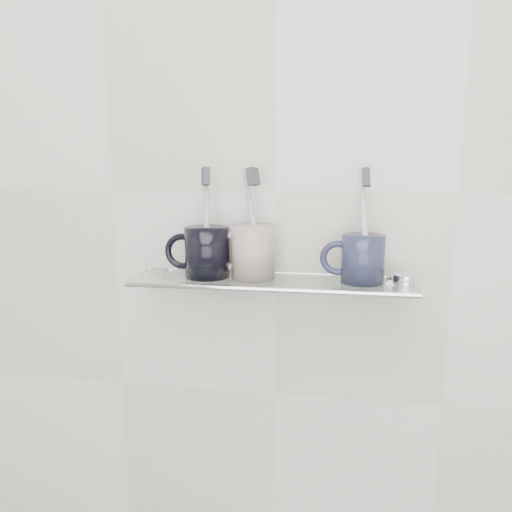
% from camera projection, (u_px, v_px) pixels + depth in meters
% --- Properties ---
extents(wall_back, '(2.50, 0.00, 2.50)m').
position_uv_depth(wall_back, '(276.00, 193.00, 0.92)').
color(wall_back, silver).
rests_on(wall_back, ground).
extents(shelf_glass, '(0.50, 0.12, 0.01)m').
position_uv_depth(shelf_glass, '(271.00, 282.00, 0.89)').
color(shelf_glass, silver).
rests_on(shelf_glass, wall_back).
extents(shelf_rail, '(0.50, 0.01, 0.01)m').
position_uv_depth(shelf_rail, '(267.00, 290.00, 0.83)').
color(shelf_rail, silver).
rests_on(shelf_rail, shelf_glass).
extents(bracket_left, '(0.02, 0.03, 0.02)m').
position_uv_depth(bracket_left, '(167.00, 277.00, 0.97)').
color(bracket_left, silver).
rests_on(bracket_left, wall_back).
extents(bracket_right, '(0.02, 0.03, 0.02)m').
position_uv_depth(bracket_right, '(389.00, 286.00, 0.90)').
color(bracket_right, silver).
rests_on(bracket_right, wall_back).
extents(mug_left, '(0.10, 0.10, 0.09)m').
position_uv_depth(mug_left, '(207.00, 252.00, 0.90)').
color(mug_left, black).
rests_on(mug_left, shelf_glass).
extents(mug_left_handle, '(0.07, 0.01, 0.07)m').
position_uv_depth(mug_left_handle, '(182.00, 251.00, 0.91)').
color(mug_left_handle, black).
rests_on(mug_left_handle, mug_left).
extents(toothbrush_left, '(0.02, 0.05, 0.19)m').
position_uv_depth(toothbrush_left, '(207.00, 222.00, 0.89)').
color(toothbrush_left, '#B8B8B8').
rests_on(toothbrush_left, mug_left).
extents(bristles_left, '(0.02, 0.03, 0.03)m').
position_uv_depth(bristles_left, '(206.00, 176.00, 0.88)').
color(bristles_left, '#383B43').
rests_on(bristles_left, toothbrush_left).
extents(mug_center, '(0.09, 0.09, 0.10)m').
position_uv_depth(mug_center, '(253.00, 252.00, 0.89)').
color(mug_center, silver).
rests_on(mug_center, shelf_glass).
extents(mug_center_handle, '(0.07, 0.01, 0.07)m').
position_uv_depth(mug_center_handle, '(228.00, 251.00, 0.90)').
color(mug_center_handle, silver).
rests_on(mug_center_handle, mug_center).
extents(toothbrush_center, '(0.05, 0.05, 0.19)m').
position_uv_depth(toothbrush_center, '(253.00, 222.00, 0.88)').
color(toothbrush_center, '#8F9EB0').
rests_on(toothbrush_center, mug_center).
extents(bristles_center, '(0.03, 0.03, 0.03)m').
position_uv_depth(bristles_center, '(253.00, 177.00, 0.86)').
color(bristles_center, '#383B43').
rests_on(bristles_center, toothbrush_center).
extents(mug_right, '(0.09, 0.09, 0.08)m').
position_uv_depth(mug_right, '(363.00, 259.00, 0.86)').
color(mug_right, '#1C1F35').
rests_on(mug_right, shelf_glass).
extents(mug_right_handle, '(0.06, 0.01, 0.06)m').
position_uv_depth(mug_right_handle, '(338.00, 258.00, 0.87)').
color(mug_right_handle, '#1C1F35').
rests_on(mug_right_handle, mug_right).
extents(toothbrush_right, '(0.03, 0.05, 0.19)m').
position_uv_depth(toothbrush_right, '(364.00, 225.00, 0.85)').
color(toothbrush_right, silver).
rests_on(toothbrush_right, mug_right).
extents(bristles_right, '(0.02, 0.03, 0.03)m').
position_uv_depth(bristles_right, '(366.00, 177.00, 0.83)').
color(bristles_right, '#383B43').
rests_on(bristles_right, toothbrush_right).
extents(chrome_cap, '(0.04, 0.04, 0.02)m').
position_uv_depth(chrome_cap, '(405.00, 279.00, 0.86)').
color(chrome_cap, silver).
rests_on(chrome_cap, shelf_glass).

